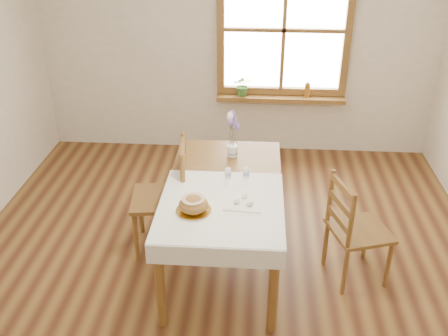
# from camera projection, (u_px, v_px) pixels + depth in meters

# --- Properties ---
(ground) EXTENTS (5.00, 5.00, 0.00)m
(ground) POSITION_uv_depth(u_px,v_px,m) (221.00, 285.00, 3.99)
(ground) COLOR brown
(ground) RESTS_ON ground
(room_walls) EXTENTS (4.60, 5.10, 2.65)m
(room_walls) POSITION_uv_depth(u_px,v_px,m) (221.00, 79.00, 3.17)
(room_walls) COLOR white
(room_walls) RESTS_ON ground
(window) EXTENTS (1.46, 0.08, 1.46)m
(window) POSITION_uv_depth(u_px,v_px,m) (284.00, 30.00, 5.42)
(window) COLOR brown
(window) RESTS_ON ground
(window_sill) EXTENTS (1.46, 0.20, 0.05)m
(window_sill) POSITION_uv_depth(u_px,v_px,m) (280.00, 98.00, 5.73)
(window_sill) COLOR brown
(window_sill) RESTS_ON ground
(dining_table) EXTENTS (0.90, 1.60, 0.75)m
(dining_table) POSITION_uv_depth(u_px,v_px,m) (224.00, 194.00, 3.93)
(dining_table) COLOR brown
(dining_table) RESTS_ON ground
(table_linen) EXTENTS (0.91, 0.99, 0.01)m
(table_linen) POSITION_uv_depth(u_px,v_px,m) (221.00, 205.00, 3.62)
(table_linen) COLOR white
(table_linen) RESTS_ON dining_table
(chair_left) EXTENTS (0.54, 0.52, 1.00)m
(chair_left) POSITION_uv_depth(u_px,v_px,m) (160.00, 197.00, 4.21)
(chair_left) COLOR brown
(chair_left) RESTS_ON ground
(chair_right) EXTENTS (0.55, 0.54, 0.91)m
(chair_right) POSITION_uv_depth(u_px,v_px,m) (360.00, 229.00, 3.87)
(chair_right) COLOR brown
(chair_right) RESTS_ON ground
(bread_plate) EXTENTS (0.30, 0.30, 0.01)m
(bread_plate) POSITION_uv_depth(u_px,v_px,m) (194.00, 211.00, 3.54)
(bread_plate) COLOR silver
(bread_plate) RESTS_ON table_linen
(bread_loaf) EXTENTS (0.21, 0.21, 0.12)m
(bread_loaf) POSITION_uv_depth(u_px,v_px,m) (193.00, 203.00, 3.51)
(bread_loaf) COLOR olive
(bread_loaf) RESTS_ON bread_plate
(egg_napkin) EXTENTS (0.29, 0.25, 0.01)m
(egg_napkin) POSITION_uv_depth(u_px,v_px,m) (243.00, 203.00, 3.63)
(egg_napkin) COLOR white
(egg_napkin) RESTS_ON table_linen
(eggs) EXTENTS (0.22, 0.21, 0.05)m
(eggs) POSITION_uv_depth(u_px,v_px,m) (244.00, 199.00, 3.62)
(eggs) COLOR white
(eggs) RESTS_ON egg_napkin
(salt_shaker) EXTENTS (0.06, 0.06, 0.10)m
(salt_shaker) POSITION_uv_depth(u_px,v_px,m) (228.00, 173.00, 3.94)
(salt_shaker) COLOR silver
(salt_shaker) RESTS_ON table_linen
(pepper_shaker) EXTENTS (0.07, 0.07, 0.10)m
(pepper_shaker) POSITION_uv_depth(u_px,v_px,m) (246.00, 172.00, 3.95)
(pepper_shaker) COLOR silver
(pepper_shaker) RESTS_ON table_linen
(flower_vase) EXTENTS (0.10, 0.10, 0.10)m
(flower_vase) POSITION_uv_depth(u_px,v_px,m) (232.00, 152.00, 4.28)
(flower_vase) COLOR silver
(flower_vase) RESTS_ON dining_table
(lavender_bouquet) EXTENTS (0.16, 0.16, 0.30)m
(lavender_bouquet) POSITION_uv_depth(u_px,v_px,m) (233.00, 131.00, 4.19)
(lavender_bouquet) COLOR #775CA3
(lavender_bouquet) RESTS_ON flower_vase
(potted_plant) EXTENTS (0.22, 0.24, 0.19)m
(potted_plant) POSITION_uv_depth(u_px,v_px,m) (243.00, 87.00, 5.70)
(potted_plant) COLOR #3E752F
(potted_plant) RESTS_ON window_sill
(amber_bottle) EXTENTS (0.07, 0.07, 0.18)m
(amber_bottle) POSITION_uv_depth(u_px,v_px,m) (307.00, 89.00, 5.65)
(amber_bottle) COLOR #985D1C
(amber_bottle) RESTS_ON window_sill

